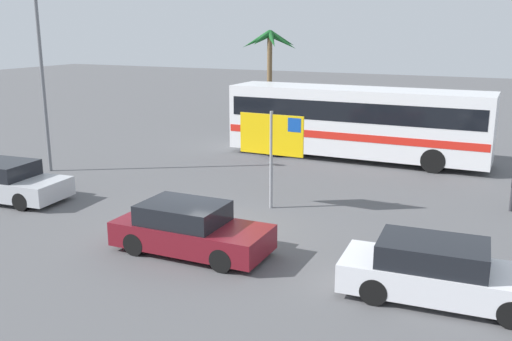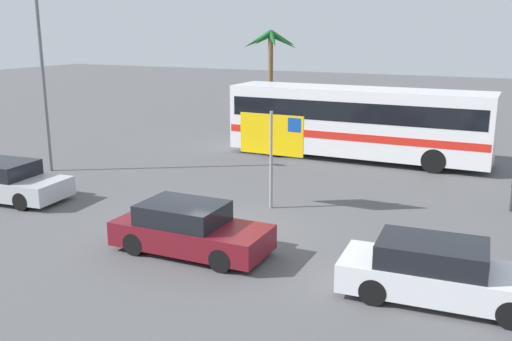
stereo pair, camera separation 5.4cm
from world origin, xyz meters
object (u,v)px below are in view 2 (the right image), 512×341
Objects in this scene: ferry_sign at (273,139)px; car_white at (440,273)px; bus_front_coach at (357,120)px; car_silver at (6,181)px; car_maroon at (189,229)px.

car_white is at bearing -35.70° from ferry_sign.
bus_front_coach is 2.57× the size of car_white.
bus_front_coach is 8.30m from ferry_sign.
car_silver is at bearing -159.68° from ferry_sign.
car_silver is at bearing -129.01° from bus_front_coach.
ferry_sign is at bearing 139.57° from car_white.
car_maroon is at bearing 176.22° from car_white.
car_white is 1.08× the size of car_maroon.
ferry_sign is at bearing 14.14° from car_silver.
ferry_sign reaches higher than car_silver.
bus_front_coach is at bearing 45.97° from car_silver.
bus_front_coach is 3.59× the size of ferry_sign.
car_maroon is at bearing -94.10° from bus_front_coach.
bus_front_coach is 2.77× the size of car_maroon.
car_white is at bearing -10.55° from car_silver.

